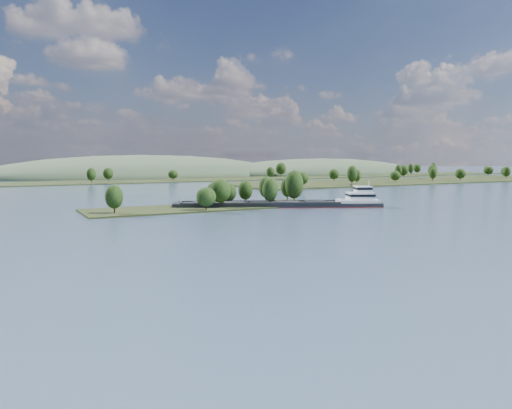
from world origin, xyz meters
TOP-DOWN VIEW (x-y plane):
  - ground at (0.00, 120.00)m, footprint 1800.00×1800.00m
  - tree_island at (7.89, 179.09)m, footprint 100.00×31.42m
  - right_bank at (231.61, 299.90)m, footprint 320.00×90.00m
  - back_shoreline at (8.09, 399.80)m, footprint 900.00×60.00m
  - hill_east at (260.00, 470.00)m, footprint 260.00×140.00m
  - hill_west at (60.00, 500.00)m, footprint 320.00×160.00m
  - cargo_barge at (32.76, 167.17)m, footprint 84.04×43.79m

SIDE VIEW (x-z plane):
  - ground at x=0.00m, z-range 0.00..0.00m
  - hill_east at x=260.00m, z-range -18.00..18.00m
  - hill_west at x=60.00m, z-range -22.00..22.00m
  - back_shoreline at x=8.09m, z-range -6.87..8.22m
  - right_bank at x=231.61m, z-range -6.69..8.61m
  - cargo_barge at x=32.76m, z-range -4.40..7.37m
  - tree_island at x=7.89m, z-range -3.86..11.99m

